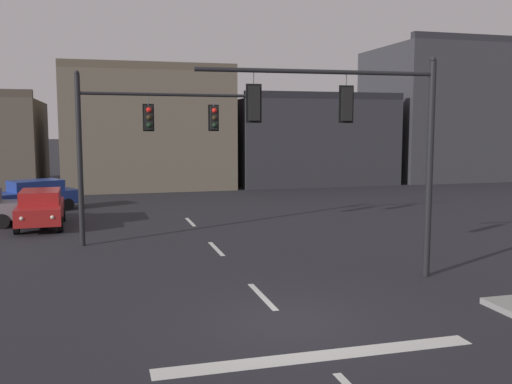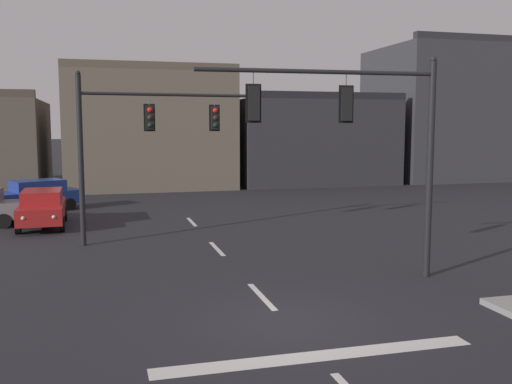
{
  "view_description": "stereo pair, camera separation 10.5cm",
  "coord_description": "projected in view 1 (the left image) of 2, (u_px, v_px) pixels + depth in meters",
  "views": [
    {
      "loc": [
        -3.96,
        -11.79,
        4.36
      ],
      "look_at": [
        0.46,
        4.27,
        2.45
      ],
      "focal_mm": 40.13,
      "sensor_mm": 36.0,
      "label": 1
    },
    {
      "loc": [
        -3.85,
        -11.82,
        4.36
      ],
      "look_at": [
        0.46,
        4.27,
        2.45
      ],
      "focal_mm": 40.13,
      "sensor_mm": 36.0,
      "label": 2
    }
  ],
  "objects": [
    {
      "name": "signal_mast_near_side",
      "position": [
        365.0,
        129.0,
        15.84
      ],
      "size": [
        6.83,
        0.56,
        6.32
      ],
      "color": "black",
      "rests_on": "ground"
    },
    {
      "name": "signal_mast_far_side",
      "position": [
        134.0,
        132.0,
        21.19
      ],
      "size": [
        6.61,
        0.55,
        6.35
      ],
      "color": "black",
      "rests_on": "ground"
    },
    {
      "name": "lane_centreline",
      "position": [
        262.0,
        296.0,
        14.75
      ],
      "size": [
        0.16,
        26.4,
        0.01
      ],
      "color": "silver",
      "rests_on": "ground"
    },
    {
      "name": "car_lot_farside",
      "position": [
        41.0,
        208.0,
        24.82
      ],
      "size": [
        2.01,
        4.5,
        1.61
      ],
      "color": "#A81E1E",
      "rests_on": "ground"
    },
    {
      "name": "stop_bar_paint",
      "position": [
        320.0,
        356.0,
        10.92
      ],
      "size": [
        6.4,
        0.5,
        0.01
      ],
      "primitive_type": "cube",
      "color": "silver",
      "rests_on": "ground"
    },
    {
      "name": "building_row",
      "position": [
        336.0,
        127.0,
        46.32
      ],
      "size": [
        57.31,
        12.23,
        11.26
      ],
      "color": "brown",
      "rests_on": "ground"
    },
    {
      "name": "ground_plane",
      "position": [
        287.0,
        322.0,
        12.83
      ],
      "size": [
        400.0,
        400.0,
        0.0
      ],
      "primitive_type": "plane",
      "color": "#232328"
    },
    {
      "name": "car_lot_nearside",
      "position": [
        34.0,
        195.0,
        29.44
      ],
      "size": [
        4.74,
        3.56,
        1.61
      ],
      "color": "navy",
      "rests_on": "ground"
    }
  ]
}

